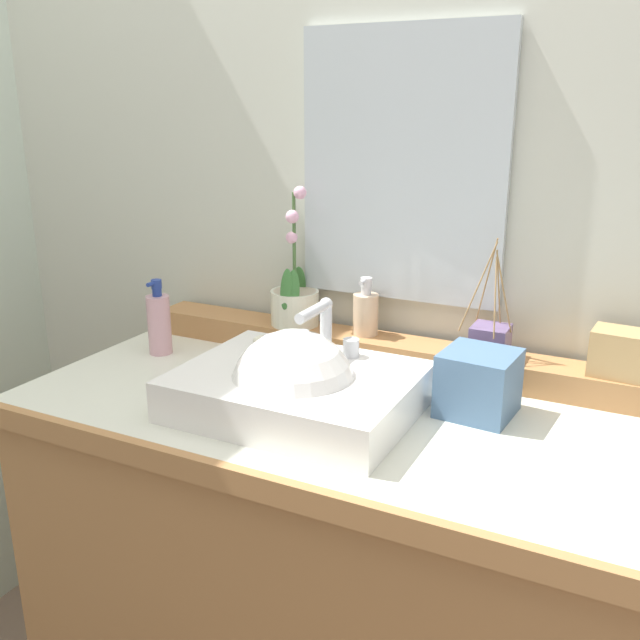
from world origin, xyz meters
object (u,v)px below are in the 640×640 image
at_px(sink_basin, 296,391).
at_px(trinket_box, 618,353).
at_px(reed_diffuser, 490,340).
at_px(lotion_bottle, 159,323).
at_px(tissue_box, 478,383).
at_px(potted_plant, 295,300).
at_px(soap_bar, 268,341).
at_px(soap_dispenser, 366,312).

bearing_deg(sink_basin, trinket_box, 30.47).
bearing_deg(reed_diffuser, lotion_bottle, -168.00).
bearing_deg(tissue_box, potted_plant, 160.62).
bearing_deg(tissue_box, lotion_bottle, -179.78).
distance_m(soap_bar, reed_diffuser, 0.45).
bearing_deg(trinket_box, tissue_box, -139.47).
distance_m(soap_dispenser, tissue_box, 0.35).
xyz_separation_m(potted_plant, reed_diffuser, (0.46, -0.02, -0.02)).
distance_m(reed_diffuser, trinket_box, 0.24).
height_order(reed_diffuser, lotion_bottle, reed_diffuser).
bearing_deg(soap_dispenser, reed_diffuser, -4.72).
distance_m(potted_plant, tissue_box, 0.51).
relative_size(lotion_bottle, tissue_box, 1.35).
xyz_separation_m(soap_bar, lotion_bottle, (-0.32, 0.04, -0.02)).
bearing_deg(lotion_bottle, trinket_box, 9.70).
bearing_deg(reed_diffuser, soap_dispenser, 175.28).
relative_size(soap_dispenser, tissue_box, 1.00).
bearing_deg(soap_dispenser, trinket_box, -1.39).
bearing_deg(soap_dispenser, potted_plant, -177.98).
bearing_deg(potted_plant, soap_bar, -75.59).
bearing_deg(soap_bar, lotion_bottle, 172.16).
relative_size(potted_plant, soap_dispenser, 2.47).
height_order(reed_diffuser, trinket_box, reed_diffuser).
bearing_deg(trinket_box, soap_dispenser, -176.87).
relative_size(sink_basin, tissue_box, 3.32).
distance_m(sink_basin, soap_bar, 0.16).
relative_size(reed_diffuser, lotion_bottle, 1.41).
distance_m(sink_basin, reed_diffuser, 0.42).
bearing_deg(tissue_box, soap_bar, -173.74).
bearing_deg(sink_basin, reed_diffuser, 46.18).
height_order(potted_plant, tissue_box, potted_plant).
xyz_separation_m(soap_dispenser, lotion_bottle, (-0.44, -0.18, -0.04)).
bearing_deg(potted_plant, soap_dispenser, 2.02).
bearing_deg(trinket_box, soap_bar, -157.61).
bearing_deg(tissue_box, sink_basin, -154.03).
bearing_deg(lotion_bottle, potted_plant, 33.13).
height_order(sink_basin, tissue_box, sink_basin).
xyz_separation_m(trinket_box, tissue_box, (-0.22, -0.16, -0.04)).
height_order(soap_bar, soap_dispenser, soap_dispenser).
relative_size(sink_basin, soap_bar, 6.17).
distance_m(potted_plant, lotion_bottle, 0.32).
height_order(soap_bar, potted_plant, potted_plant).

